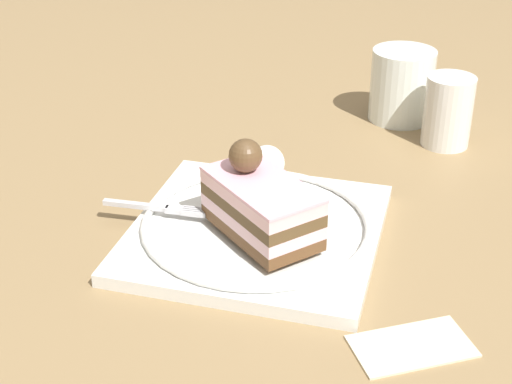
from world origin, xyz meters
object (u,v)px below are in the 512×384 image
Objects in this scene: cake_slice at (261,204)px; folded_napkin at (412,345)px; drink_glass_far at (448,115)px; whipped_cream_dollop at (267,163)px; fork at (158,208)px; drink_glass_near at (401,89)px; dessert_plate at (256,229)px.

cake_slice is 0.19m from folded_napkin.
drink_glass_far reaches higher than folded_napkin.
whipped_cream_dollop is 0.35× the size of fork.
cake_slice is 3.48× the size of whipped_cream_dollop.
fork is 0.38m from drink_glass_near.
whipped_cream_dollop is at bearing 3.42° from cake_slice.
cake_slice is at bearing -160.45° from dessert_plate.
folded_napkin is at bearing 171.66° from drink_glass_far.
fork is 0.37m from drink_glass_far.
drink_glass_near is (0.30, -0.14, 0.03)m from dessert_plate.
drink_glass_near reaches higher than whipped_cream_dollop.
dessert_plate is 0.20m from folded_napkin.
dessert_plate is at bearing 19.55° from cake_slice.
drink_glass_near is 0.45m from folded_napkin.
cake_slice is 0.11m from fork.
fork is at bearing 76.15° from cake_slice.
dessert_plate is 0.09m from whipped_cream_dollop.
dessert_plate is 2.88× the size of drink_glass_near.
cake_slice is 1.52× the size of drink_glass_far.
fork is 0.28m from folded_napkin.
drink_glass_far is at bearing -39.48° from dessert_plate.
drink_glass_near reaches higher than folded_napkin.
folded_napkin is (-0.37, 0.05, -0.04)m from drink_glass_far.
dessert_plate is 0.34m from drink_glass_near.
cake_slice reaches higher than drink_glass_far.
cake_slice reaches higher than folded_napkin.
folded_napkin is at bearing -132.73° from cake_slice.
whipped_cream_dollop reaches higher than dessert_plate.
drink_glass_near is at bearing -0.59° from folded_napkin.
dessert_plate is 0.10m from fork.
dessert_plate is 7.05× the size of whipped_cream_dollop.
cake_slice is (-0.02, -0.01, 0.04)m from dessert_plate.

